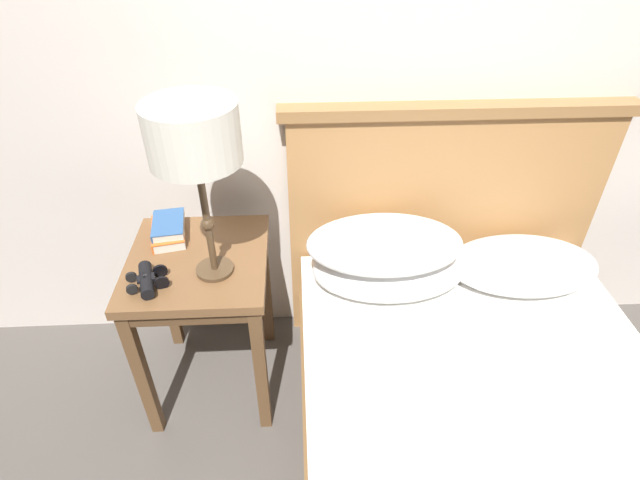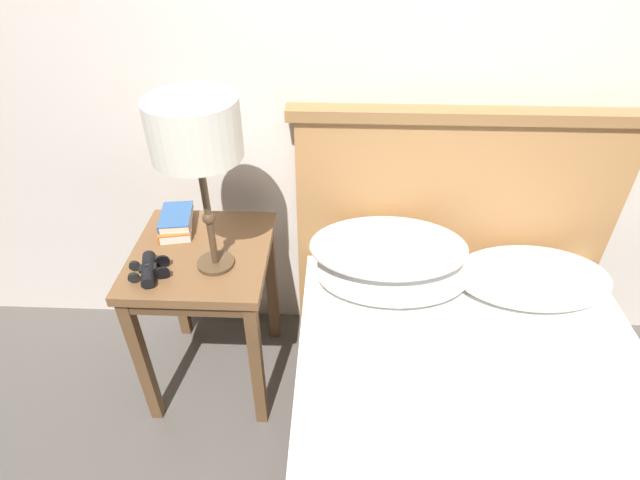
% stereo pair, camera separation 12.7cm
% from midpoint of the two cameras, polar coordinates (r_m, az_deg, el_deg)
% --- Properties ---
extents(wall_back, '(8.00, 0.06, 2.60)m').
position_cam_midpoint_polar(wall_back, '(1.89, 8.34, 20.90)').
color(wall_back, silver).
rests_on(wall_back, ground_plane).
extents(nightstand, '(0.50, 0.53, 0.68)m').
position_cam_midpoint_polar(nightstand, '(1.93, -11.29, -3.65)').
color(nightstand, brown).
rests_on(nightstand, ground_plane).
extents(bed, '(1.36, 1.99, 1.11)m').
position_cam_midpoint_polar(bed, '(1.84, 19.80, -22.63)').
color(bed, brown).
rests_on(bed, ground_plane).
extents(table_lamp, '(0.28, 0.28, 0.61)m').
position_cam_midpoint_polar(table_lamp, '(1.52, -11.76, 11.84)').
color(table_lamp, '#4C3823').
rests_on(table_lamp, nightstand).
extents(book_on_nightstand, '(0.16, 0.23, 0.04)m').
position_cam_midpoint_polar(book_on_nightstand, '(1.99, -14.46, 1.70)').
color(book_on_nightstand, silver).
rests_on(book_on_nightstand, nightstand).
extents(book_stacked_on_top, '(0.14, 0.19, 0.03)m').
position_cam_midpoint_polar(book_stacked_on_top, '(1.97, -14.42, 2.51)').
color(book_stacked_on_top, silver).
rests_on(book_stacked_on_top, book_on_nightstand).
extents(binoculars_pair, '(0.15, 0.16, 0.05)m').
position_cam_midpoint_polar(binoculars_pair, '(1.79, -17.08, -3.28)').
color(binoculars_pair, black).
rests_on(binoculars_pair, nightstand).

